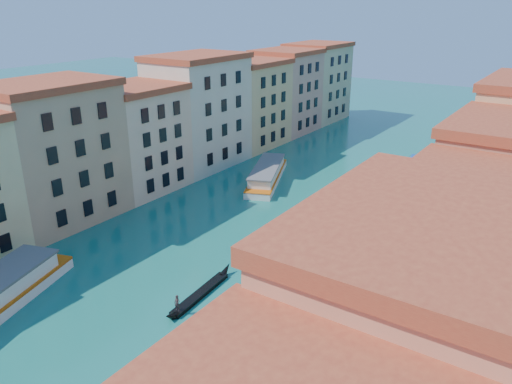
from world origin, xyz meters
TOP-DOWN VIEW (x-y plane):
  - left_bank_palazzos at (-26.00, 64.68)m, footprint 12.80×128.40m
  - quay at (22.00, 65.00)m, footprint 4.00×140.00m
  - mooring_poles_right at (19.10, 28.80)m, footprint 1.44×54.24m
  - vaporetto_far at (-9.88, 69.94)m, footprint 11.52×19.43m
  - gondola_fore at (4.22, 34.68)m, footprint 1.94×12.37m
  - gondola_right at (16.02, 25.90)m, footprint 2.15×13.40m
  - gondola_far at (12.42, 47.04)m, footprint 1.86×13.64m
  - motorboat_mid at (3.41, 48.49)m, footprint 3.42×6.97m
  - motorboat_far at (9.20, 93.66)m, footprint 3.74×8.29m

SIDE VIEW (x-z plane):
  - gondola_far at x=12.42m, z-range -0.57..1.36m
  - gondola_fore at x=4.22m, z-range -0.82..1.65m
  - quay at x=22.00m, z-range 0.00..1.00m
  - gondola_right at x=16.02m, z-range -0.82..1.85m
  - motorboat_mid at x=3.41m, z-range -0.15..1.23m
  - motorboat_far at x=9.20m, z-range -0.18..1.47m
  - vaporetto_far at x=-9.88m, z-range -0.14..2.72m
  - mooring_poles_right at x=19.10m, z-range -0.30..2.90m
  - left_bank_palazzos at x=-26.00m, z-range -0.79..20.21m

